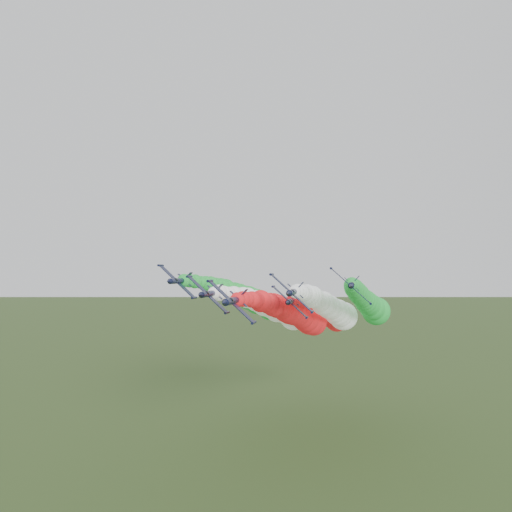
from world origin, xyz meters
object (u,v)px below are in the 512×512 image
object	(u,v)px
jet_inner_right	(331,309)
jet_trail	(325,313)
jet_inner_left	(275,309)
jet_outer_right	(368,303)
jet_outer_left	(251,299)
jet_lead	(296,314)

from	to	relation	value
jet_inner_right	jet_trail	size ratio (longest dim) A/B	1.00
jet_inner_left	jet_outer_right	xyz separation A→B (m)	(27.88, 7.55, 1.63)
jet_inner_left	jet_outer_left	xyz separation A→B (m)	(-9.56, 9.27, 2.29)
jet_lead	jet_outer_right	world-z (taller)	jet_outer_right
jet_outer_left	jet_outer_right	xyz separation A→B (m)	(37.44, -1.73, -0.66)
jet_inner_right	jet_outer_right	xyz separation A→B (m)	(10.96, 7.58, 1.32)
jet_inner_left	jet_outer_left	size ratio (longest dim) A/B	1.00
jet_lead	jet_trail	xyz separation A→B (m)	(6.46, 31.67, -1.99)
jet_lead	jet_inner_left	size ratio (longest dim) A/B	0.99
jet_outer_left	jet_trail	size ratio (longest dim) A/B	1.00
jet_lead	jet_outer_right	xyz separation A→B (m)	(20.22, 19.17, 2.26)
jet_lead	jet_trail	distance (m)	32.38
jet_trail	jet_inner_left	bearing A→B (deg)	-125.13
jet_inner_left	jet_trail	world-z (taller)	jet_inner_left
jet_outer_right	jet_trail	bearing A→B (deg)	137.75
jet_outer_left	jet_inner_left	bearing A→B (deg)	-44.13
jet_lead	jet_outer_left	bearing A→B (deg)	129.49
jet_lead	jet_outer_left	world-z (taller)	jet_outer_left
jet_outer_left	jet_trail	bearing A→B (deg)	24.48
jet_lead	jet_trail	world-z (taller)	jet_lead
jet_inner_right	jet_lead	bearing A→B (deg)	-128.66
jet_inner_right	jet_outer_right	size ratio (longest dim) A/B	1.00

